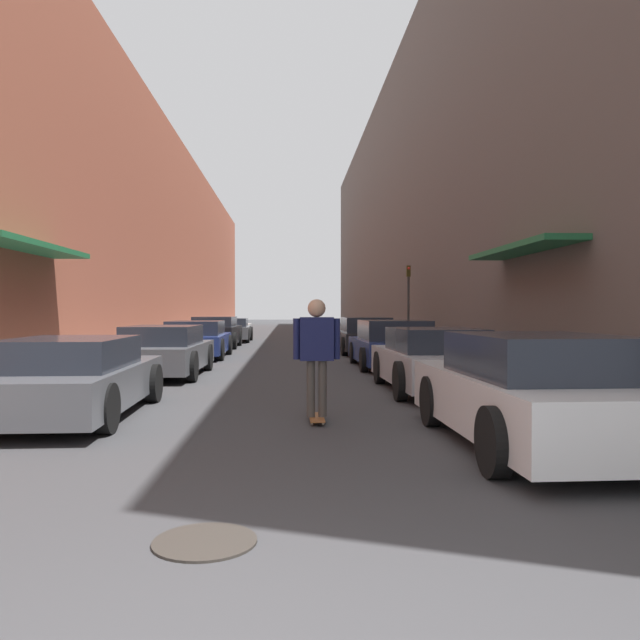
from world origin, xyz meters
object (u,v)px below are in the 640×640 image
object	(u,v)px
parked_car_left_1	(165,351)
parked_car_left_4	(230,330)
parked_car_right_2	(393,345)
parked_car_right_3	(365,336)
manhole_cover	(205,541)
parked_car_left_0	(73,378)
parked_car_right_1	(433,360)
skateboarder	(317,347)
parked_car_left_2	(197,340)
parked_car_right_0	(533,392)
parked_car_left_3	(215,332)
traffic_light	(408,296)

from	to	relation	value
parked_car_left_1	parked_car_left_4	world-z (taller)	parked_car_left_1
parked_car_right_2	parked_car_right_3	distance (m)	5.84
manhole_cover	parked_car_right_2	bearing A→B (deg)	75.03
parked_car_left_1	parked_car_left_4	bearing A→B (deg)	90.01
parked_car_left_1	parked_car_left_0	bearing A→B (deg)	-92.12
parked_car_right_1	skateboarder	xyz separation A→B (m)	(-2.36, -3.11, 0.45)
parked_car_left_2	manhole_cover	distance (m)	16.46
parked_car_left_1	parked_car_left_2	bearing A→B (deg)	90.95
parked_car_left_0	parked_car_left_4	bearing A→B (deg)	89.46
parked_car_left_0	parked_car_right_2	bearing A→B (deg)	51.66
parked_car_left_2	parked_car_right_2	size ratio (longest dim) A/B	1.02
parked_car_right_0	skateboarder	distance (m)	2.97
parked_car_right_2	manhole_cover	world-z (taller)	parked_car_right_2
parked_car_left_4	parked_car_right_0	bearing A→B (deg)	-76.51
parked_car_right_0	parked_car_right_3	xyz separation A→B (m)	(-0.02, 15.64, -0.01)
parked_car_left_4	parked_car_right_0	distance (m)	24.45
parked_car_left_1	parked_car_right_3	xyz separation A→B (m)	(5.68, 7.77, 0.03)
parked_car_right_3	skateboarder	bearing A→B (deg)	-99.64
parked_car_left_3	parked_car_right_2	xyz separation A→B (m)	(5.86, -9.21, -0.02)
parked_car_left_4	parked_car_right_3	world-z (taller)	parked_car_right_3
parked_car_left_1	parked_car_right_3	bearing A→B (deg)	53.82
parked_car_left_1	parked_car_left_4	size ratio (longest dim) A/B	1.04
parked_car_left_0	parked_car_left_3	bearing A→B (deg)	89.76
parked_car_left_4	parked_car_right_0	xyz separation A→B (m)	(5.70, -23.78, 0.05)
parked_car_left_4	parked_car_right_3	distance (m)	9.93
parked_car_right_1	parked_car_right_2	size ratio (longest dim) A/B	0.97
parked_car_left_1	parked_car_right_1	xyz separation A→B (m)	(5.68, -3.04, 0.01)
parked_car_left_2	parked_car_right_0	bearing A→B (deg)	-66.82
parked_car_left_4	traffic_light	world-z (taller)	traffic_light
parked_car_right_2	parked_car_right_3	xyz separation A→B (m)	(-0.05, 5.84, 0.01)
parked_car_left_2	manhole_cover	world-z (taller)	parked_car_left_2
skateboarder	parked_car_left_3	bearing A→B (deg)	101.29
parked_car_left_1	manhole_cover	distance (m)	10.88
parked_car_left_0	traffic_light	size ratio (longest dim) A/B	1.36
parked_car_right_1	parked_car_right_2	world-z (taller)	parked_car_right_2
parked_car_left_3	traffic_light	size ratio (longest dim) A/B	1.24
parked_car_right_2	parked_car_left_1	bearing A→B (deg)	-161.42
parked_car_left_0	manhole_cover	xyz separation A→B (m)	(2.58, -5.03, -0.56)
parked_car_left_0	parked_car_left_2	size ratio (longest dim) A/B	1.03
parked_car_right_3	manhole_cover	world-z (taller)	parked_car_right_3
parked_car_right_1	manhole_cover	distance (m)	8.27
parked_car_left_1	parked_car_left_2	distance (m)	5.66
parked_car_left_2	traffic_light	size ratio (longest dim) A/B	1.32
parked_car_right_1	parked_car_left_3	bearing A→B (deg)	112.30
parked_car_right_1	traffic_light	world-z (taller)	traffic_light
parked_car_right_1	parked_car_left_2	bearing A→B (deg)	123.55
manhole_cover	parked_car_left_0	bearing A→B (deg)	117.18
parked_car_left_0	parked_car_right_2	world-z (taller)	parked_car_right_2
parked_car_left_3	traffic_light	xyz separation A→B (m)	(7.89, -0.83, 1.50)
parked_car_right_0	skateboarder	world-z (taller)	skateboarder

